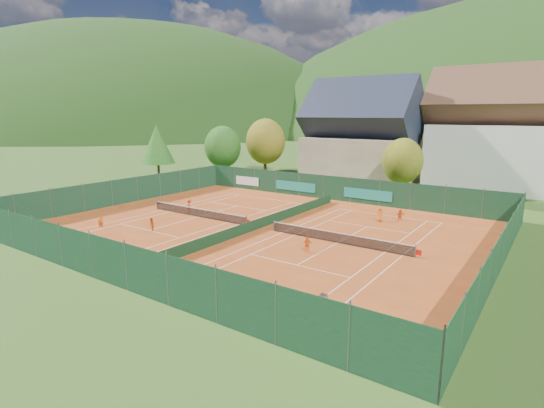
{
  "coord_description": "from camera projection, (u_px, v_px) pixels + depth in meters",
  "views": [
    {
      "loc": [
        22.82,
        -30.8,
        10.53
      ],
      "look_at": [
        0.0,
        2.0,
        2.0
      ],
      "focal_mm": 28.0,
      "sensor_mm": 36.0,
      "label": 1
    }
  ],
  "objects": [
    {
      "name": "ground",
      "position": [
        260.0,
        229.0,
        39.67
      ],
      "size": [
        600.0,
        600.0,
        0.0
      ],
      "primitive_type": "plane",
      "color": "#2D4E18",
      "rests_on": "ground"
    },
    {
      "name": "clay_pad",
      "position": [
        260.0,
        228.0,
        39.67
      ],
      "size": [
        40.0,
        32.0,
        0.01
      ],
      "primitive_type": "cube",
      "color": "#9F3F17",
      "rests_on": "ground"
    },
    {
      "name": "court_markings_left",
      "position": [
        198.0,
        217.0,
        44.13
      ],
      "size": [
        11.03,
        23.83,
        0.0
      ],
      "color": "white",
      "rests_on": "ground"
    },
    {
      "name": "court_markings_right",
      "position": [
        337.0,
        243.0,
        35.2
      ],
      "size": [
        11.03,
        23.83,
        0.0
      ],
      "color": "white",
      "rests_on": "ground"
    },
    {
      "name": "tennis_net_left",
      "position": [
        199.0,
        212.0,
        43.94
      ],
      "size": [
        13.3,
        0.1,
        1.02
      ],
      "color": "#59595B",
      "rests_on": "ground"
    },
    {
      "name": "tennis_net_right",
      "position": [
        339.0,
        238.0,
        35.01
      ],
      "size": [
        13.3,
        0.1,
        1.02
      ],
      "color": "#59595B",
      "rests_on": "ground"
    },
    {
      "name": "court_divider",
      "position": [
        260.0,
        223.0,
        39.56
      ],
      "size": [
        0.03,
        28.8,
        1.0
      ],
      "color": "#12321A",
      "rests_on": "ground"
    },
    {
      "name": "fence_north",
      "position": [
        333.0,
        188.0,
        52.46
      ],
      "size": [
        40.0,
        0.1,
        3.0
      ],
      "color": "#133620",
      "rests_on": "ground"
    },
    {
      "name": "fence_south",
      "position": [
        108.0,
        261.0,
        26.51
      ],
      "size": [
        40.0,
        0.04,
        3.0
      ],
      "color": "#12341E",
      "rests_on": "ground"
    },
    {
      "name": "fence_west",
      "position": [
        125.0,
        191.0,
        50.53
      ],
      "size": [
        0.04,
        32.0,
        3.0
      ],
      "color": "#153C25",
      "rests_on": "ground"
    },
    {
      "name": "fence_east",
      "position": [
        501.0,
        252.0,
        28.23
      ],
      "size": [
        0.09,
        32.0,
        3.0
      ],
      "color": "#153A1F",
      "rests_on": "ground"
    },
    {
      "name": "chalet",
      "position": [
        361.0,
        140.0,
        64.04
      ],
      "size": [
        16.2,
        12.0,
        16.0
      ],
      "color": "#C7AC8C",
      "rests_on": "ground"
    },
    {
      "name": "hotel_block_a",
      "position": [
        509.0,
        137.0,
        58.09
      ],
      "size": [
        21.6,
        11.0,
        17.25
      ],
      "color": "silver",
      "rests_on": "ground"
    },
    {
      "name": "tree_west_front",
      "position": [
        223.0,
        147.0,
        66.88
      ],
      "size": [
        5.72,
        5.72,
        8.69
      ],
      "color": "#492D1A",
      "rests_on": "ground"
    },
    {
      "name": "tree_west_mid",
      "position": [
        265.0,
        141.0,
        69.33
      ],
      "size": [
        6.44,
        6.44,
        9.78
      ],
      "color": "#4D2D1B",
      "rests_on": "ground"
    },
    {
      "name": "tree_west_back",
      "position": [
        264.0,
        134.0,
        78.96
      ],
      "size": [
        5.6,
        5.6,
        10.0
      ],
      "color": "#412B17",
      "rests_on": "ground"
    },
    {
      "name": "tree_center",
      "position": [
        403.0,
        161.0,
        52.99
      ],
      "size": [
        5.01,
        5.01,
        7.6
      ],
      "color": "#422917",
      "rests_on": "ground"
    },
    {
      "name": "tree_west_side",
      "position": [
        157.0,
        144.0,
        63.67
      ],
      "size": [
        5.04,
        5.04,
        9.0
      ],
      "color": "#463119",
      "rests_on": "ground"
    },
    {
      "name": "ball_hopper",
      "position": [
        323.0,
        297.0,
        23.56
      ],
      "size": [
        0.34,
        0.34,
        0.8
      ],
      "color": "slate",
      "rests_on": "ground"
    },
    {
      "name": "loose_ball_0",
      "position": [
        126.0,
        227.0,
        39.96
      ],
      "size": [
        0.07,
        0.07,
        0.07
      ],
      "primitive_type": "sphere",
      "color": "#CCD833",
      "rests_on": "ground"
    },
    {
      "name": "loose_ball_1",
      "position": [
        199.0,
        271.0,
        28.92
      ],
      "size": [
        0.07,
        0.07,
        0.07
      ],
      "primitive_type": "sphere",
      "color": "#CCD833",
      "rests_on": "ground"
    },
    {
      "name": "loose_ball_2",
      "position": [
        299.0,
        217.0,
        43.77
      ],
      "size": [
        0.07,
        0.07,
        0.07
      ],
      "primitive_type": "sphere",
      "color": "#CCD833",
      "rests_on": "ground"
    },
    {
      "name": "loose_ball_3",
      "position": [
        278.0,
        209.0,
        47.67
      ],
      "size": [
        0.07,
        0.07,
        0.07
      ],
      "primitive_type": "sphere",
      "color": "#CCD833",
      "rests_on": "ground"
    },
    {
      "name": "player_left_near",
      "position": [
        101.0,
        221.0,
        39.65
      ],
      "size": [
        0.57,
        0.56,
        1.33
      ],
      "primitive_type": "imported",
      "rotation": [
        0.0,
        0.0,
        0.7
      ],
      "color": "#D35412",
      "rests_on": "ground"
    },
    {
      "name": "player_left_mid",
      "position": [
        151.0,
        224.0,
        38.7
      ],
      "size": [
        0.76,
        0.71,
        1.25
      ],
      "primitive_type": "imported",
      "rotation": [
        0.0,
        0.0,
        -0.51
      ],
      "color": "#D95513",
      "rests_on": "ground"
    },
    {
      "name": "player_left_far",
      "position": [
        190.0,
        206.0,
        45.81
      ],
      "size": [
        1.12,
        0.86,
        1.52
      ],
      "primitive_type": "imported",
      "rotation": [
        0.0,
        0.0,
        2.8
      ],
      "color": "#DF5013",
      "rests_on": "ground"
    },
    {
      "name": "player_right_near",
      "position": [
        307.0,
        244.0,
        32.75
      ],
      "size": [
        0.78,
        0.72,
        1.28
      ],
      "primitive_type": "imported",
      "rotation": [
        0.0,
        0.0,
        0.69
      ],
      "color": "orange",
      "rests_on": "ground"
    },
    {
      "name": "player_right_far_a",
      "position": [
        380.0,
        214.0,
        42.15
      ],
      "size": [
        0.74,
        0.49,
        1.48
      ],
      "primitive_type": "imported",
      "rotation": [
        0.0,
        0.0,
        3.17
      ],
      "color": "orange",
      "rests_on": "ground"
    },
    {
      "name": "player_right_far_b",
      "position": [
        400.0,
        215.0,
        42.45
      ],
      "size": [
        1.13,
        0.9,
        1.2
      ],
      "primitive_type": "imported",
      "rotation": [
        0.0,
        0.0,
        3.71
      ],
      "color": "#EA5514",
      "rests_on": "ground"
    }
  ]
}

